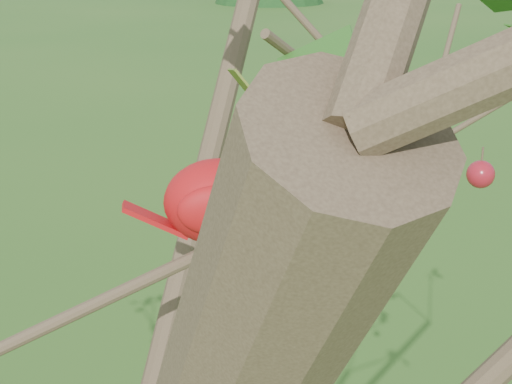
# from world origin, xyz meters

# --- Properties ---
(crabapple_tree) EXTENTS (2.35, 2.05, 2.95)m
(crabapple_tree) POSITION_xyz_m (0.03, -0.02, 2.12)
(crabapple_tree) COLOR #433324
(crabapple_tree) RESTS_ON ground
(cardinal) EXTENTS (0.23, 0.13, 0.16)m
(cardinal) POSITION_xyz_m (0.28, 0.07, 2.15)
(cardinal) COLOR red
(cardinal) RESTS_ON ground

